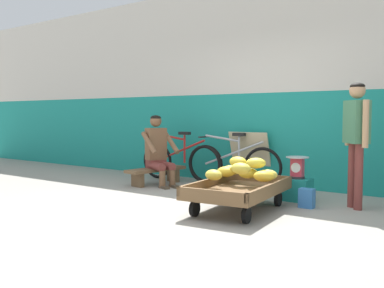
# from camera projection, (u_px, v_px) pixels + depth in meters

# --- Properties ---
(ground_plane) EXTENTS (80.00, 80.00, 0.00)m
(ground_plane) POSITION_uv_depth(u_px,v_px,m) (175.00, 214.00, 5.05)
(ground_plane) COLOR gray
(back_wall) EXTENTS (16.00, 0.30, 3.35)m
(back_wall) POSITION_uv_depth(u_px,v_px,m) (274.00, 82.00, 7.06)
(back_wall) COLOR #19847A
(back_wall) RESTS_ON ground
(banana_cart) EXTENTS (0.98, 1.52, 0.36)m
(banana_cart) POSITION_uv_depth(u_px,v_px,m) (239.00, 191.00, 5.17)
(banana_cart) COLOR brown
(banana_cart) RESTS_ON ground
(banana_pile) EXTENTS (0.90, 0.86, 0.26)m
(banana_pile) POSITION_uv_depth(u_px,v_px,m) (243.00, 170.00, 5.31)
(banana_pile) COLOR yellow
(banana_pile) RESTS_ON banana_cart
(low_bench) EXTENTS (0.46, 1.13, 0.27)m
(low_bench) POSITION_uv_depth(u_px,v_px,m) (156.00, 172.00, 7.21)
(low_bench) COLOR brown
(low_bench) RESTS_ON ground
(vendor_seated) EXTENTS (0.74, 0.62, 1.14)m
(vendor_seated) POSITION_uv_depth(u_px,v_px,m) (158.00, 150.00, 7.11)
(vendor_seated) COLOR brown
(vendor_seated) RESTS_ON ground
(plastic_crate) EXTENTS (0.36, 0.28, 0.30)m
(plastic_crate) POSITION_uv_depth(u_px,v_px,m) (297.00, 190.00, 5.80)
(plastic_crate) COLOR #19847F
(plastic_crate) RESTS_ON ground
(weighing_scale) EXTENTS (0.30, 0.30, 0.29)m
(weighing_scale) POSITION_uv_depth(u_px,v_px,m) (297.00, 167.00, 5.77)
(weighing_scale) COLOR #28282D
(weighing_scale) RESTS_ON plastic_crate
(bicycle_near_left) EXTENTS (1.66, 0.48, 0.86)m
(bicycle_near_left) POSITION_uv_depth(u_px,v_px,m) (180.00, 160.00, 7.59)
(bicycle_near_left) COLOR black
(bicycle_near_left) RESTS_ON ground
(bicycle_far_left) EXTENTS (1.66, 0.48, 0.86)m
(bicycle_far_left) POSITION_uv_depth(u_px,v_px,m) (233.00, 163.00, 7.12)
(bicycle_far_left) COLOR black
(bicycle_far_left) RESTS_ON ground
(sign_board) EXTENTS (0.70, 0.28, 0.87)m
(sign_board) POSITION_uv_depth(u_px,v_px,m) (251.00, 158.00, 7.19)
(sign_board) COLOR #C6B289
(sign_board) RESTS_ON ground
(customer_adult) EXTENTS (0.36, 0.38, 1.53)m
(customer_adult) POSITION_uv_depth(u_px,v_px,m) (356.00, 131.00, 5.27)
(customer_adult) COLOR brown
(customer_adult) RESTS_ON ground
(shopping_bag) EXTENTS (0.18, 0.12, 0.24)m
(shopping_bag) POSITION_uv_depth(u_px,v_px,m) (307.00, 198.00, 5.36)
(shopping_bag) COLOR #3370B7
(shopping_bag) RESTS_ON ground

